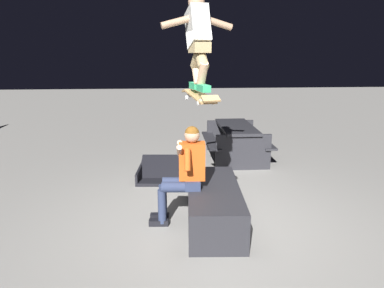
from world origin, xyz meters
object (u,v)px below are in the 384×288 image
object	(u,v)px
picnic_table_back	(236,137)
person_sitting_on_ledge	(184,170)
ledge_box_main	(214,204)
skateboard	(199,96)
skater_airborne	(198,38)
kicker_ramp	(164,174)

from	to	relation	value
picnic_table_back	person_sitting_on_ledge	bearing A→B (deg)	156.04
ledge_box_main	skateboard	world-z (taller)	skateboard
person_sitting_on_ledge	skateboard	distance (m)	1.01
skater_airborne	kicker_ramp	bearing A→B (deg)	13.54
skater_airborne	kicker_ramp	distance (m)	3.05
ledge_box_main	skater_airborne	world-z (taller)	skater_airborne
ledge_box_main	picnic_table_back	world-z (taller)	picnic_table_back
ledge_box_main	skater_airborne	size ratio (longest dim) A/B	1.58
ledge_box_main	skateboard	xyz separation A→B (m)	(-0.11, 0.22, 1.49)
person_sitting_on_ledge	skater_airborne	xyz separation A→B (m)	(-0.07, -0.18, 1.68)
person_sitting_on_ledge	skateboard	xyz separation A→B (m)	(-0.13, -0.19, 0.99)
person_sitting_on_ledge	skateboard	world-z (taller)	skateboard
kicker_ramp	picnic_table_back	distance (m)	1.99
kicker_ramp	picnic_table_back	bearing A→B (deg)	-54.39
picnic_table_back	ledge_box_main	bearing A→B (deg)	162.98
ledge_box_main	picnic_table_back	size ratio (longest dim) A/B	1.03
skateboard	ledge_box_main	bearing A→B (deg)	-62.56
skateboard	kicker_ramp	bearing A→B (deg)	13.45
person_sitting_on_ledge	picnic_table_back	bearing A→B (deg)	-23.96
picnic_table_back	skateboard	bearing A→B (deg)	159.95
person_sitting_on_ledge	skater_airborne	distance (m)	1.69
skater_airborne	picnic_table_back	bearing A→B (deg)	-20.56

